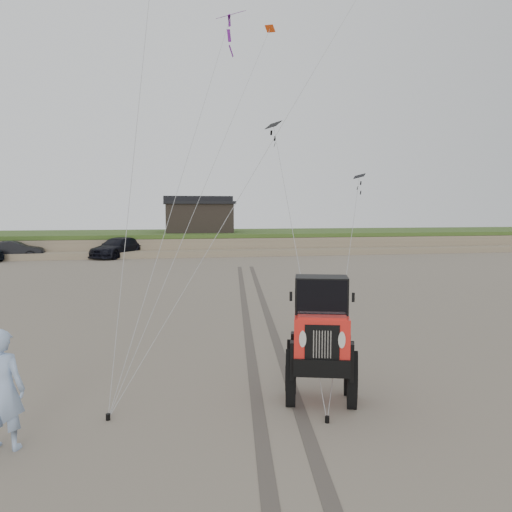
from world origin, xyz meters
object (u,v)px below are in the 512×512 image
object	(u,v)px
cabin	(198,216)
jeep	(321,353)
truck_b	(14,250)
truck_c	(118,248)
man	(3,389)

from	to	relation	value
cabin	jeep	distance (m)	37.70
truck_b	truck_c	xyz separation A→B (m)	(7.64, 0.44, 0.08)
cabin	jeep	size ratio (longest dim) A/B	1.19
jeep	truck_c	bearing A→B (deg)	117.78
truck_c	jeep	size ratio (longest dim) A/B	1.01
truck_c	truck_b	bearing A→B (deg)	-144.39
cabin	truck_b	bearing A→B (deg)	-156.75
cabin	truck_b	distance (m)	15.97
truck_b	man	xyz separation A→B (m)	(8.57, -32.35, 0.27)
truck_b	truck_c	world-z (taller)	truck_c
cabin	man	bearing A→B (deg)	-98.72
cabin	truck_c	world-z (taller)	cabin
man	truck_b	bearing A→B (deg)	-60.41
truck_b	jeep	size ratio (longest dim) A/B	0.81
truck_c	jeep	xyz separation A→B (m)	(6.52, -31.84, 0.21)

